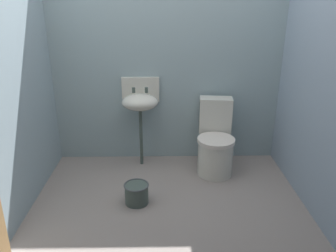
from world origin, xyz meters
name	(u,v)px	position (x,y,z in m)	size (l,w,h in m)	color
ground_plane	(168,209)	(0.00, 0.00, -0.04)	(2.96, 2.49, 0.08)	gray
wall_back	(167,57)	(0.00, 1.09, 1.20)	(2.96, 0.10, 2.40)	#8FA6AD
wall_left	(9,78)	(-1.33, 0.10, 1.20)	(0.10, 2.29, 2.40)	#8DA3AF
wall_right	(326,77)	(1.33, 0.10, 1.20)	(0.10, 2.29, 2.40)	#8C9FB4
toilet_near_wall	(215,144)	(0.53, 0.69, 0.32)	(0.43, 0.62, 0.78)	silver
sink	(140,101)	(-0.30, 0.88, 0.75)	(0.42, 0.35, 0.99)	#43514C
bucket	(137,193)	(-0.30, 0.06, 0.10)	(0.24, 0.24, 0.20)	#43514C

